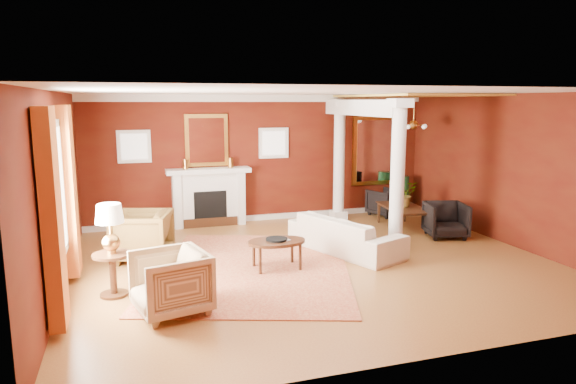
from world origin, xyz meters
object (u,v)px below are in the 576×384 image
object	(u,v)px
sofa	(346,228)
armchair_stripe	(170,279)
armchair_leopard	(142,233)
dining_table	(405,211)
side_table	(111,236)
coffee_table	(277,243)

from	to	relation	value
sofa	armchair_stripe	distance (m)	3.82
armchair_stripe	sofa	bearing A→B (deg)	106.18
armchair_leopard	dining_table	xyz separation A→B (m)	(5.53, 0.59, -0.09)
armchair_leopard	side_table	size ratio (longest dim) A/B	0.71
coffee_table	side_table	world-z (taller)	side_table
armchair_stripe	coffee_table	distance (m)	2.25
coffee_table	side_table	xyz separation A→B (m)	(-2.56, -0.44, 0.44)
side_table	dining_table	distance (m)	6.41
side_table	sofa	bearing A→B (deg)	14.12
dining_table	coffee_table	bearing A→B (deg)	124.12
sofa	armchair_leopard	world-z (taller)	armchair_leopard
armchair_leopard	dining_table	bearing A→B (deg)	112.66
sofa	dining_table	distance (m)	2.28
side_table	armchair_stripe	bearing A→B (deg)	-49.79
sofa	coffee_table	size ratio (longest dim) A/B	2.35
coffee_table	side_table	distance (m)	2.64
armchair_stripe	dining_table	world-z (taller)	armchair_stripe
coffee_table	armchair_leopard	bearing A→B (deg)	150.39
armchair_leopard	coffee_table	size ratio (longest dim) A/B	0.99
armchair_stripe	side_table	bearing A→B (deg)	-153.21
coffee_table	dining_table	world-z (taller)	dining_table
armchair_leopard	side_table	xyz separation A→B (m)	(-0.46, -1.63, 0.41)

